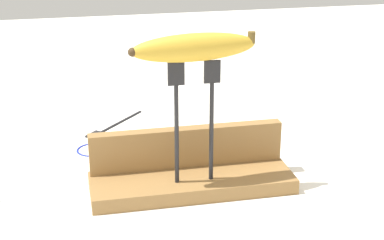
% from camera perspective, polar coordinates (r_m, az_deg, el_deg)
% --- Properties ---
extents(ground_plane, '(3.00, 3.00, 0.00)m').
position_cam_1_polar(ground_plane, '(1.04, 0.00, -6.45)').
color(ground_plane, white).
extents(wooden_board, '(0.34, 0.11, 0.02)m').
position_cam_1_polar(wooden_board, '(1.03, 0.00, -5.84)').
color(wooden_board, olive).
rests_on(wooden_board, ground).
extents(board_backstop, '(0.33, 0.02, 0.07)m').
position_cam_1_polar(board_backstop, '(1.05, -0.49, -2.50)').
color(board_backstop, olive).
rests_on(board_backstop, wooden_board).
extents(fork_stand_center, '(0.08, 0.01, 0.20)m').
position_cam_1_polar(fork_stand_center, '(0.97, 0.20, 0.76)').
color(fork_stand_center, black).
rests_on(fork_stand_center, wooden_board).
extents(banana_raised_center, '(0.20, 0.05, 0.04)m').
position_cam_1_polar(banana_raised_center, '(0.94, 0.20, 6.74)').
color(banana_raised_center, gold).
rests_on(banana_raised_center, fork_stand_center).
extents(fork_fallen_near, '(0.13, 0.14, 0.01)m').
position_cam_1_polar(fork_fallen_near, '(1.30, -7.66, -0.63)').
color(fork_fallen_near, black).
rests_on(fork_fallen_near, ground).
extents(wire_coil, '(0.07, 0.07, 0.00)m').
position_cam_1_polar(wire_coil, '(1.20, -9.11, -2.67)').
color(wire_coil, '#1E2DA5').
rests_on(wire_coil, ground).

